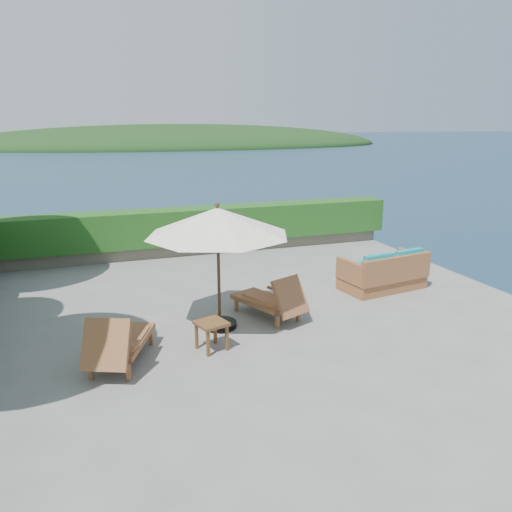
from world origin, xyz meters
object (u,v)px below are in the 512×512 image
object	(u,v)px
patio_umbrella	(218,223)
lounge_right	(272,299)
side_table	(211,327)
wicker_loveseat	(384,274)
lounge_left	(119,342)

from	to	relation	value
patio_umbrella	lounge_right	bearing A→B (deg)	4.82
lounge_right	side_table	size ratio (longest dim) A/B	2.93
patio_umbrella	wicker_loveseat	xyz separation A→B (m)	(4.20, 0.89, -1.65)
patio_umbrella	side_table	xyz separation A→B (m)	(-0.38, -0.90, -1.60)
lounge_right	wicker_loveseat	bearing A→B (deg)	-8.19
patio_umbrella	side_table	distance (m)	1.88
lounge_left	lounge_right	xyz separation A→B (m)	(3.02, 1.07, -0.01)
patio_umbrella	wicker_loveseat	world-z (taller)	patio_umbrella
patio_umbrella	side_table	size ratio (longest dim) A/B	4.64
lounge_left	wicker_loveseat	xyz separation A→B (m)	(6.13, 1.87, -0.03)
lounge_left	wicker_loveseat	size ratio (longest dim) A/B	0.87
lounge_left	lounge_right	world-z (taller)	lounge_left
patio_umbrella	wicker_loveseat	distance (m)	4.60
patio_umbrella	wicker_loveseat	size ratio (longest dim) A/B	1.33
patio_umbrella	side_table	world-z (taller)	patio_umbrella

